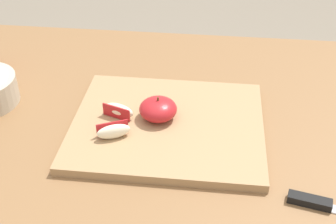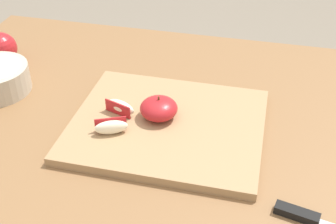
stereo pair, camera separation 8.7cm
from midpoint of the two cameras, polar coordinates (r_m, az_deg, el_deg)
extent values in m
cube|color=brown|center=(0.90, -2.33, -3.02)|extent=(1.20, 0.87, 0.03)
cube|color=brown|center=(1.56, -19.92, -3.31)|extent=(0.06, 0.06, 0.69)
cube|color=#A37F56|center=(0.89, -2.81, -1.61)|extent=(0.37, 0.32, 0.02)
ellipsoid|color=#B21E23|center=(0.88, -4.11, 0.27)|extent=(0.08, 0.08, 0.04)
cylinder|color=#4C3319|center=(0.87, -4.17, 1.50)|extent=(0.00, 0.00, 0.01)
ellipsoid|color=#F4EACC|center=(0.90, -9.05, 0.12)|extent=(0.07, 0.04, 0.03)
cube|color=#B21E23|center=(0.89, -9.46, -0.27)|extent=(0.06, 0.02, 0.03)
ellipsoid|color=#F4EACC|center=(0.84, -9.90, -2.57)|extent=(0.07, 0.05, 0.03)
cube|color=#B21E23|center=(0.85, -10.03, -2.12)|extent=(0.06, 0.03, 0.03)
cube|color=black|center=(0.76, 14.46, -11.06)|extent=(0.07, 0.03, 0.01)
camera|label=1|loc=(0.04, -92.86, -2.04)|focal=47.83mm
camera|label=2|loc=(0.04, 87.14, 2.04)|focal=47.83mm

